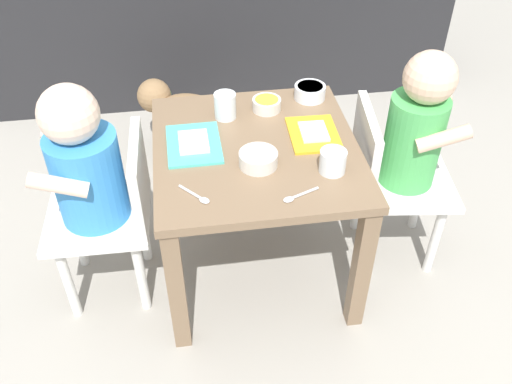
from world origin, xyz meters
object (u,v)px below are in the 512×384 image
at_px(cereal_bowl_right_side, 258,159).
at_px(veggie_bowl_near, 267,104).
at_px(dining_table, 256,170).
at_px(spoon_by_left_tray, 297,196).
at_px(food_tray_left, 194,144).
at_px(dog, 191,118).
at_px(cereal_bowl_left_side, 310,91).
at_px(seated_child_left, 91,173).
at_px(seated_child_right, 409,138).
at_px(food_tray_right, 314,133).
at_px(water_cup_right, 333,163).
at_px(water_cup_left, 225,107).
at_px(spoon_by_right_tray, 197,196).

bearing_deg(cereal_bowl_right_side, veggie_bowl_near, 76.14).
bearing_deg(dining_table, spoon_by_left_tray, -72.93).
bearing_deg(food_tray_left, cereal_bowl_right_side, -35.12).
bearing_deg(dog, cereal_bowl_left_side, -44.34).
bearing_deg(seated_child_left, seated_child_right, 1.81).
bearing_deg(cereal_bowl_right_side, food_tray_right, 33.09).
distance_m(seated_child_right, food_tray_right, 0.27).
bearing_deg(water_cup_right, food_tray_left, 154.40).
height_order(seated_child_right, food_tray_left, seated_child_right).
xyz_separation_m(dining_table, cereal_bowl_right_side, (-0.01, -0.08, 0.10)).
distance_m(seated_child_left, food_tray_left, 0.28).
height_order(veggie_bowl_near, spoon_by_left_tray, veggie_bowl_near).
distance_m(water_cup_right, veggie_bowl_near, 0.33).
xyz_separation_m(dining_table, water_cup_right, (0.17, -0.13, 0.11)).
xyz_separation_m(water_cup_left, spoon_by_left_tray, (0.13, -0.38, -0.03)).
height_order(seated_child_left, spoon_by_left_tray, seated_child_left).
xyz_separation_m(cereal_bowl_right_side, veggie_bowl_near, (0.06, 0.26, -0.00)).
height_order(cereal_bowl_right_side, veggie_bowl_near, cereal_bowl_right_side).
height_order(water_cup_left, cereal_bowl_right_side, water_cup_left).
bearing_deg(food_tray_right, seated_child_right, -5.05).
distance_m(food_tray_left, spoon_by_right_tray, 0.21).
bearing_deg(cereal_bowl_left_side, food_tray_left, -151.60).
height_order(food_tray_left, cereal_bowl_left_side, cereal_bowl_left_side).
xyz_separation_m(dog, veggie_bowl_near, (0.22, -0.39, 0.28)).
height_order(food_tray_left, food_tray_right, same).
bearing_deg(spoon_by_left_tray, spoon_by_right_tray, 171.52).
bearing_deg(dining_table, seated_child_left, -177.12).
bearing_deg(cereal_bowl_left_side, water_cup_left, -165.52).
relative_size(water_cup_left, cereal_bowl_left_side, 0.80).
distance_m(food_tray_left, spoon_by_left_tray, 0.34).
bearing_deg(spoon_by_left_tray, food_tray_right, 68.71).
distance_m(food_tray_right, water_cup_right, 0.16).
height_order(seated_child_right, spoon_by_left_tray, seated_child_right).
height_order(seated_child_right, spoon_by_right_tray, seated_child_right).
bearing_deg(food_tray_right, water_cup_left, 150.88).
xyz_separation_m(water_cup_left, cereal_bowl_right_side, (0.06, -0.24, -0.01)).
distance_m(seated_child_left, spoon_by_left_tray, 0.54).
height_order(seated_child_right, veggie_bowl_near, seated_child_right).
height_order(dining_table, water_cup_right, water_cup_right).
bearing_deg(veggie_bowl_near, spoon_by_left_tray, -88.67).
distance_m(water_cup_left, cereal_bowl_left_side, 0.27).
relative_size(dining_table, seated_child_right, 0.83).
distance_m(water_cup_right, spoon_by_left_tray, 0.14).
relative_size(food_tray_left, veggie_bowl_near, 2.30).
distance_m(food_tray_right, spoon_by_right_tray, 0.40).
distance_m(seated_child_left, dog, 0.70).
height_order(water_cup_left, cereal_bowl_left_side, water_cup_left).
xyz_separation_m(seated_child_right, water_cup_left, (-0.50, 0.15, 0.05)).
relative_size(dog, spoon_by_left_tray, 4.24).
height_order(food_tray_right, spoon_by_right_tray, food_tray_right).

